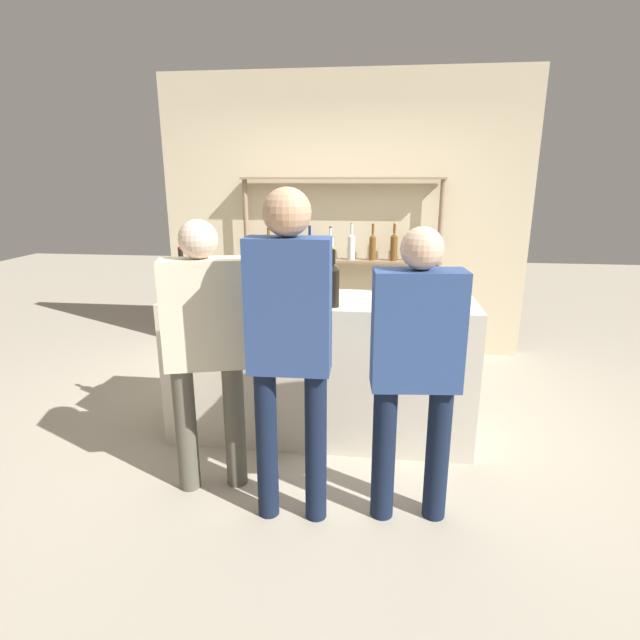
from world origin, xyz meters
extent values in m
plane|color=#B2A893|center=(0.00, 0.00, 0.00)|extent=(16.00, 16.00, 0.00)
cube|color=beige|center=(0.00, 0.00, 0.50)|extent=(2.10, 0.63, 1.01)
cube|color=beige|center=(0.00, 1.91, 1.40)|extent=(3.70, 0.12, 2.80)
cylinder|color=#897056|center=(-0.97, 1.73, 0.90)|extent=(0.05, 0.05, 1.80)
cylinder|color=#897056|center=(0.97, 1.73, 0.90)|extent=(0.05, 0.05, 1.80)
cube|color=#897056|center=(0.00, 1.73, 1.79)|extent=(1.99, 0.18, 0.02)
cube|color=#897056|center=(0.00, 1.73, 0.99)|extent=(1.99, 0.18, 0.02)
cylinder|color=brown|center=(-0.74, 1.73, 1.09)|extent=(0.08, 0.08, 0.18)
cone|color=brown|center=(-0.74, 1.73, 1.20)|extent=(0.08, 0.08, 0.04)
cylinder|color=brown|center=(-0.74, 1.73, 1.26)|extent=(0.03, 0.03, 0.08)
cylinder|color=maroon|center=(-0.74, 1.73, 1.30)|extent=(0.03, 0.03, 0.01)
cylinder|color=brown|center=(-0.53, 1.73, 1.11)|extent=(0.07, 0.07, 0.21)
cone|color=brown|center=(-0.53, 1.73, 1.23)|extent=(0.07, 0.07, 0.03)
cylinder|color=brown|center=(-0.53, 1.73, 1.28)|extent=(0.03, 0.03, 0.08)
cylinder|color=gold|center=(-0.53, 1.73, 1.32)|extent=(0.03, 0.03, 0.01)
cylinder|color=#0F1956|center=(-0.32, 1.73, 1.10)|extent=(0.07, 0.07, 0.19)
cone|color=#0F1956|center=(-0.32, 1.73, 1.21)|extent=(0.07, 0.07, 0.03)
cylinder|color=#0F1956|center=(-0.32, 1.73, 1.28)|extent=(0.03, 0.03, 0.10)
cylinder|color=black|center=(-0.32, 1.73, 1.33)|extent=(0.03, 0.03, 0.01)
cylinder|color=silver|center=(-0.11, 1.73, 1.11)|extent=(0.06, 0.06, 0.21)
cone|color=silver|center=(-0.11, 1.73, 1.23)|extent=(0.06, 0.06, 0.03)
cylinder|color=silver|center=(-0.11, 1.73, 1.28)|extent=(0.02, 0.02, 0.08)
cylinder|color=black|center=(-0.11, 1.73, 1.32)|extent=(0.03, 0.03, 0.01)
cylinder|color=silver|center=(0.11, 1.73, 1.12)|extent=(0.07, 0.07, 0.23)
cone|color=silver|center=(0.11, 1.73, 1.25)|extent=(0.07, 0.07, 0.03)
cylinder|color=silver|center=(0.11, 1.73, 1.31)|extent=(0.03, 0.03, 0.09)
cylinder|color=gold|center=(0.11, 1.73, 1.36)|extent=(0.03, 0.03, 0.01)
cylinder|color=brown|center=(0.32, 1.73, 1.12)|extent=(0.07, 0.07, 0.23)
cone|color=brown|center=(0.32, 1.73, 1.24)|extent=(0.07, 0.07, 0.03)
cylinder|color=brown|center=(0.32, 1.73, 1.30)|extent=(0.02, 0.02, 0.09)
cylinder|color=maroon|center=(0.32, 1.73, 1.36)|extent=(0.03, 0.03, 0.01)
cylinder|color=brown|center=(0.53, 1.73, 1.12)|extent=(0.07, 0.07, 0.24)
cone|color=brown|center=(0.53, 1.73, 1.26)|extent=(0.07, 0.07, 0.03)
cylinder|color=brown|center=(0.53, 1.73, 1.32)|extent=(0.03, 0.03, 0.09)
cylinder|color=gold|center=(0.53, 1.73, 1.37)|extent=(0.03, 0.03, 0.01)
cylinder|color=silver|center=(0.74, 1.73, 1.10)|extent=(0.07, 0.07, 0.20)
cone|color=silver|center=(0.74, 1.73, 1.22)|extent=(0.07, 0.07, 0.03)
cylinder|color=silver|center=(0.74, 1.73, 1.27)|extent=(0.02, 0.02, 0.08)
cylinder|color=gold|center=(0.74, 1.73, 1.32)|extent=(0.03, 0.03, 0.01)
cylinder|color=black|center=(-0.48, -0.04, 1.12)|extent=(0.08, 0.08, 0.22)
cone|color=black|center=(-0.48, -0.04, 1.25)|extent=(0.08, 0.08, 0.03)
cylinder|color=black|center=(-0.48, -0.04, 1.31)|extent=(0.03, 0.03, 0.08)
cylinder|color=black|center=(-0.48, -0.04, 1.35)|extent=(0.03, 0.03, 0.01)
cylinder|color=silver|center=(0.64, 0.13, 1.11)|extent=(0.08, 0.08, 0.21)
cone|color=silver|center=(0.64, 0.13, 1.23)|extent=(0.08, 0.08, 0.04)
cylinder|color=silver|center=(0.64, 0.13, 1.29)|extent=(0.03, 0.03, 0.07)
cylinder|color=#232328|center=(0.64, 0.13, 1.33)|extent=(0.03, 0.03, 0.01)
cylinder|color=brown|center=(-0.50, 0.08, 1.11)|extent=(0.09, 0.09, 0.20)
cone|color=brown|center=(-0.50, 0.08, 1.23)|extent=(0.09, 0.09, 0.04)
cylinder|color=brown|center=(-0.50, 0.08, 1.29)|extent=(0.03, 0.03, 0.09)
cylinder|color=#232328|center=(-0.50, 0.08, 1.34)|extent=(0.03, 0.03, 0.01)
cylinder|color=black|center=(0.11, -0.20, 1.13)|extent=(0.08, 0.08, 0.24)
cone|color=black|center=(0.11, -0.20, 1.26)|extent=(0.08, 0.08, 0.04)
cylinder|color=black|center=(0.11, -0.20, 1.33)|extent=(0.03, 0.03, 0.09)
cylinder|color=gold|center=(0.11, -0.20, 1.38)|extent=(0.03, 0.03, 0.01)
cylinder|color=brown|center=(0.75, 0.08, 1.11)|extent=(0.07, 0.07, 0.19)
cone|color=brown|center=(0.75, 0.08, 1.22)|extent=(0.07, 0.07, 0.03)
cylinder|color=brown|center=(0.75, 0.08, 1.28)|extent=(0.03, 0.03, 0.09)
cylinder|color=gold|center=(0.75, 0.08, 1.34)|extent=(0.03, 0.03, 0.01)
cylinder|color=black|center=(-0.92, -0.11, 1.12)|extent=(0.09, 0.09, 0.23)
cone|color=black|center=(-0.92, -0.11, 1.26)|extent=(0.09, 0.09, 0.04)
cylinder|color=black|center=(-0.92, -0.11, 1.31)|extent=(0.03, 0.03, 0.07)
cylinder|color=maroon|center=(-0.92, -0.11, 1.35)|extent=(0.03, 0.03, 0.01)
cylinder|color=silver|center=(0.87, -0.06, 1.01)|extent=(0.06, 0.06, 0.00)
cylinder|color=silver|center=(0.87, -0.06, 1.05)|extent=(0.01, 0.01, 0.07)
cone|color=silver|center=(0.87, -0.06, 1.12)|extent=(0.07, 0.07, 0.06)
cylinder|color=#B2B2B7|center=(-0.74, -0.09, 1.12)|extent=(0.21, 0.21, 0.23)
cylinder|color=#B2B2B7|center=(-0.74, -0.09, 1.24)|extent=(0.22, 0.22, 0.01)
cylinder|color=silver|center=(0.05, 0.13, 1.07)|extent=(0.12, 0.12, 0.13)
sphere|color=tan|center=(0.04, 0.17, 1.05)|extent=(0.02, 0.02, 0.02)
sphere|color=tan|center=(0.04, 0.15, 1.05)|extent=(0.02, 0.02, 0.02)
sphere|color=tan|center=(0.06, 0.13, 1.03)|extent=(0.02, 0.02, 0.02)
sphere|color=tan|center=(0.07, 0.10, 1.06)|extent=(0.02, 0.02, 0.02)
sphere|color=tan|center=(0.06, 0.12, 1.07)|extent=(0.02, 0.02, 0.02)
sphere|color=tan|center=(0.09, 0.16, 1.04)|extent=(0.02, 0.02, 0.02)
cylinder|color=#121C33|center=(0.09, -0.94, 0.43)|extent=(0.12, 0.12, 0.86)
cylinder|color=#121C33|center=(-0.17, -0.95, 0.43)|extent=(0.12, 0.12, 0.86)
cube|color=navy|center=(-0.04, -0.94, 1.19)|extent=(0.42, 0.19, 0.68)
sphere|color=tan|center=(-0.04, -0.94, 1.65)|extent=(0.23, 0.23, 0.23)
cylinder|color=#121C33|center=(0.74, -0.85, 0.38)|extent=(0.13, 0.13, 0.77)
cylinder|color=#121C33|center=(0.45, -0.88, 0.38)|extent=(0.13, 0.13, 0.77)
cube|color=navy|center=(0.59, -0.87, 1.07)|extent=(0.47, 0.24, 0.61)
sphere|color=#DBB293|center=(0.59, -0.87, 1.48)|extent=(0.21, 0.21, 0.21)
cylinder|color=#575347|center=(-0.43, -0.68, 0.39)|extent=(0.12, 0.12, 0.77)
cylinder|color=#575347|center=(-0.70, -0.76, 0.39)|extent=(0.12, 0.12, 0.77)
cube|color=beige|center=(-0.56, -0.72, 1.08)|extent=(0.48, 0.31, 0.61)
sphere|color=beige|center=(-0.56, -0.72, 1.49)|extent=(0.21, 0.21, 0.21)
camera|label=1|loc=(0.40, -3.28, 1.81)|focal=28.00mm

